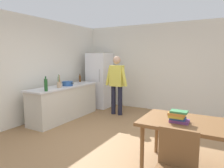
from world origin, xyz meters
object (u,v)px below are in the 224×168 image
Objects in this scene: refrigerator at (99,80)px; person at (117,81)px; cooking_pot at (68,83)px; bottle_wine_green at (46,85)px; chair at (175,167)px; utensil_jar at (59,85)px; book_stack at (178,117)px; bottle_vinegar_tall at (59,81)px; dining_table at (191,127)px; bottle_beer_brown at (80,79)px.

person is at bearing -30.23° from refrigerator.
person is at bearing 43.49° from cooking_pot.
cooking_pot is 1.18× the size of bottle_wine_green.
utensil_jar is (-3.29, 1.77, 0.44)m from chair.
bottle_vinegar_tall is at bearing 161.58° from book_stack.
refrigerator is 1.29× the size of dining_table.
refrigerator is at bearing 90.19° from utensil_jar.
person is 1.39m from cooking_pot.
refrigerator is 5.62× the size of bottle_vinegar_tall.
cooking_pot is 0.26m from bottle_vinegar_tall.
book_stack is at bearing 105.16° from chair.
bottle_vinegar_tall is (-0.17, -1.73, 0.14)m from refrigerator.
utensil_jar is at bearing 166.27° from dining_table.
person is 5.00× the size of bottle_wine_green.
dining_table is (2.35, -2.15, -0.31)m from person.
bottle_vinegar_tall is at bearing 136.09° from utensil_jar.
bottle_wine_green is at bearing -86.75° from refrigerator.
cooking_pot is at bearing 99.42° from utensil_jar.
bottle_vinegar_tall is (-1.12, -1.18, 0.06)m from person.
utensil_jar is (-3.29, 0.80, 0.31)m from dining_table.
book_stack is at bearing -32.28° from bottle_beer_brown.
person is 4.25× the size of cooking_pot.
utensil_jar is 0.94× the size of bottle_wine_green.
refrigerator is at bearing 149.77° from person.
utensil_jar reaches higher than bottle_beer_brown.
book_stack is (-0.16, -0.13, 0.16)m from dining_table.
bottle_beer_brown reaches higher than chair.
refrigerator is 4.50× the size of cooking_pot.
utensil_jar is (0.06, -0.39, 0.02)m from cooking_pot.
bottle_wine_green reaches higher than bottle_beer_brown.
chair is at bearing -39.90° from bottle_beer_brown.
person is at bearing 46.46° from bottle_vinegar_tall.
person is 3.17m from book_stack.
bottle_vinegar_tall is 1.17× the size of book_stack.
utensil_jar is 1.00× the size of bottle_vinegar_tall.
refrigerator is 4.95m from chair.
utensil_jar is 0.58m from bottle_wine_green.
refrigerator reaches higher than bottle_beer_brown.
book_stack is at bearing -139.89° from dining_table.
cooking_pot reaches higher than dining_table.
cooking_pot is at bearing -92.19° from refrigerator.
cooking_pot is (-3.36, 2.16, 0.43)m from chair.
bottle_wine_green is 3.04m from book_stack.
utensil_jar is at bearing 156.29° from chair.
bottle_wine_green is (0.45, -1.81, 0.04)m from bottle_beer_brown.
refrigerator reaches higher than utensil_jar.
chair is 4.73m from bottle_beer_brown.
refrigerator reaches higher than person.
utensil_jar reaches higher than book_stack.
utensil_jar reaches higher than cooking_pot.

